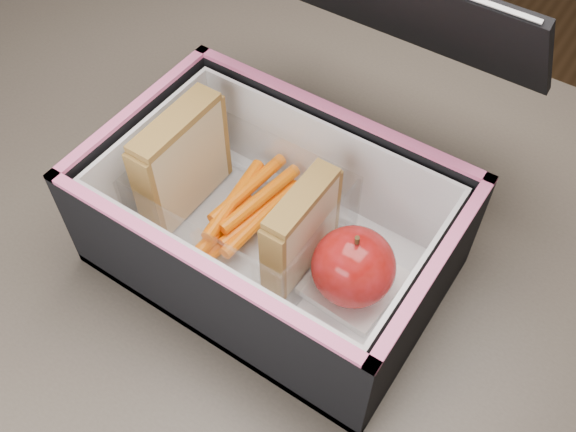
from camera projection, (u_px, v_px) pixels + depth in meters
The scene contains 8 objects.
kitchen_table at pixel (252, 291), 0.69m from camera, with size 1.20×0.80×0.75m.
lunch_bag at pixel (276, 214), 0.56m from camera, with size 0.30×0.33×0.26m.
plastic_tub at pixel (241, 206), 0.58m from camera, with size 0.18×0.13×0.07m, color white, non-canonical shape.
sandwich_left at pixel (182, 162), 0.59m from camera, with size 0.03×0.10×0.11m.
sandwich_right at pixel (301, 230), 0.55m from camera, with size 0.02×0.08×0.09m.
carrot_sticks at pixel (238, 220), 0.59m from camera, with size 0.05×0.15×0.03m.
paper_napkin at pixel (354, 283), 0.57m from camera, with size 0.07×0.08×0.01m, color white.
red_apple at pixel (353, 267), 0.54m from camera, with size 0.08×0.08×0.08m.
Camera 1 is at (0.23, -0.28, 1.25)m, focal length 40.00 mm.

